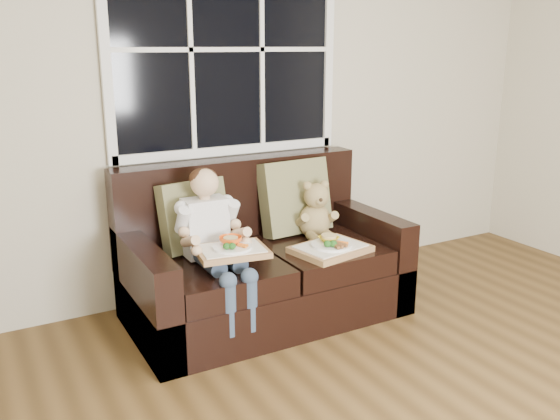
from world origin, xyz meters
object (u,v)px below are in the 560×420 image
tray_left (232,249)px  tray_right (331,247)px  child (212,231)px  teddy_bear (316,214)px  loveseat (261,267)px

tray_left → tray_right: bearing=6.7°
child → tray_left: 0.19m
child → teddy_bear: size_ratio=2.12×
loveseat → teddy_bear: (0.41, -0.00, 0.30)m
loveseat → tray_left: (-0.33, -0.29, 0.27)m
tray_left → tray_right: size_ratio=0.87×
child → tray_left: size_ratio=1.95×
loveseat → teddy_bear: loveseat is taller
loveseat → child: size_ratio=2.04×
loveseat → teddy_bear: size_ratio=4.32×
child → teddy_bear: bearing=8.4°
loveseat → tray_left: loveseat is taller
teddy_bear → tray_right: (-0.09, -0.31, -0.13)m
teddy_bear → tray_right: teddy_bear is taller
teddy_bear → tray_right: 0.35m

